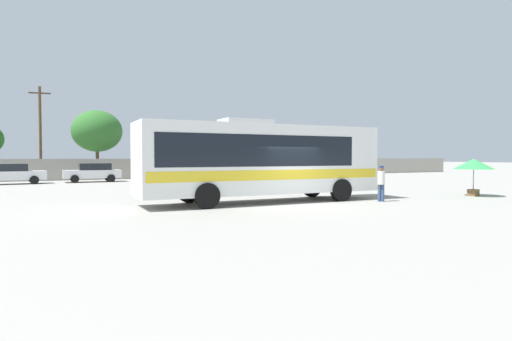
% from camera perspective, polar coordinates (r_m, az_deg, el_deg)
% --- Properties ---
extents(ground_plane, '(300.00, 300.00, 0.00)m').
position_cam_1_polar(ground_plane, '(26.94, -5.49, -2.55)').
color(ground_plane, gray).
extents(perimeter_wall, '(80.00, 0.30, 1.91)m').
position_cam_1_polar(perimeter_wall, '(41.94, -13.23, 0.28)').
color(perimeter_wall, '#9E998C').
rests_on(perimeter_wall, ground_plane).
extents(coach_bus_white_yellow, '(11.31, 2.83, 3.73)m').
position_cam_1_polar(coach_bus_white_yellow, '(18.97, 0.55, 1.63)').
color(coach_bus_white_yellow, white).
rests_on(coach_bus_white_yellow, ground_plane).
extents(attendant_by_bus_door, '(0.47, 0.47, 1.65)m').
position_cam_1_polar(attendant_by_bus_door, '(20.20, 16.68, -1.41)').
color(attendant_by_bus_door, '#33476B').
rests_on(attendant_by_bus_door, ground_plane).
extents(vendor_umbrella_near_gate_green, '(1.99, 1.99, 1.97)m').
position_cam_1_polar(vendor_umbrella_near_gate_green, '(24.82, 27.52, 0.69)').
color(vendor_umbrella_near_gate_green, gray).
rests_on(vendor_umbrella_near_gate_green, ground_plane).
extents(parked_car_leftmost_white, '(4.73, 2.29, 1.55)m').
position_cam_1_polar(parked_car_leftmost_white, '(36.77, -30.37, -0.35)').
color(parked_car_leftmost_white, silver).
rests_on(parked_car_leftmost_white, ground_plane).
extents(parked_car_second_white, '(4.44, 1.99, 1.54)m').
position_cam_1_polar(parked_car_second_white, '(37.19, -21.32, -0.21)').
color(parked_car_second_white, silver).
rests_on(parked_car_second_white, ground_plane).
extents(parked_car_third_red, '(4.28, 2.05, 1.45)m').
position_cam_1_polar(parked_car_third_red, '(37.96, -11.59, -0.14)').
color(parked_car_third_red, red).
rests_on(parked_car_third_red, ground_plane).
extents(parked_car_rightmost_maroon, '(4.57, 2.01, 1.51)m').
position_cam_1_polar(parked_car_rightmost_maroon, '(39.66, -2.94, 0.01)').
color(parked_car_rightmost_maroon, maroon).
rests_on(parked_car_rightmost_maroon, ground_plane).
extents(utility_pole_far, '(1.80, 0.31, 8.43)m').
position_cam_1_polar(utility_pole_far, '(42.68, -27.31, 4.77)').
color(utility_pole_far, '#4C3823').
rests_on(utility_pole_far, ground_plane).
extents(roadside_tree_midleft, '(4.79, 4.79, 6.66)m').
position_cam_1_polar(roadside_tree_midleft, '(44.15, -20.84, 5.03)').
color(roadside_tree_midleft, brown).
rests_on(roadside_tree_midleft, ground_plane).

